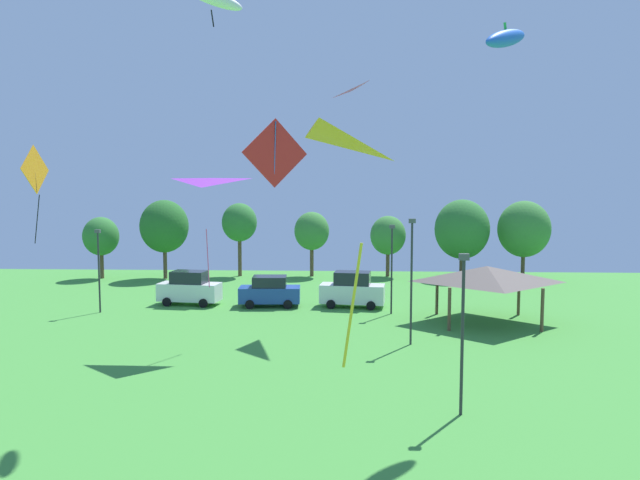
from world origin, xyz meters
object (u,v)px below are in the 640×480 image
at_px(light_post_3, 463,325).
at_px(treeline_tree_0, 101,236).
at_px(treeline_tree_4, 388,236).
at_px(kite_flying_7, 202,212).
at_px(treeline_tree_1, 164,226).
at_px(kite_flying_10, 392,212).
at_px(light_post_1, 99,265).
at_px(kite_flying_6, 275,153).
at_px(parked_car_leftmost, 189,288).
at_px(light_post_0, 392,264).
at_px(kite_flying_5, 506,38).
at_px(kite_flying_1, 35,172).
at_px(treeline_tree_2, 239,223).
at_px(light_post_2, 411,275).
at_px(treeline_tree_3, 312,231).
at_px(treeline_tree_6, 524,229).
at_px(parked_car_third_from_left, 352,290).
at_px(kite_flying_9, 331,116).
at_px(parked_car_second_from_left, 270,291).
at_px(park_pavilion, 487,274).
at_px(treeline_tree_5, 462,229).

xyz_separation_m(light_post_3, treeline_tree_0, (-27.42, 31.99, 0.58)).
bearing_deg(treeline_tree_4, light_post_3, -89.76).
distance_m(kite_flying_7, treeline_tree_1, 26.56).
xyz_separation_m(kite_flying_10, light_post_1, (-17.54, 28.18, -4.73)).
relative_size(kite_flying_6, parked_car_leftmost, 0.42).
distance_m(kite_flying_6, light_post_0, 23.28).
xyz_separation_m(kite_flying_5, treeline_tree_0, (-29.35, 29.59, -10.27)).
bearing_deg(kite_flying_1, kite_flying_6, -43.63).
relative_size(light_post_3, treeline_tree_4, 1.02).
bearing_deg(kite_flying_5, kite_flying_7, 158.86).
bearing_deg(treeline_tree_2, kite_flying_1, -105.24).
xyz_separation_m(light_post_2, treeline_tree_1, (-20.62, 22.46, 1.13)).
xyz_separation_m(treeline_tree_3, treeline_tree_6, (20.10, -0.63, 0.31)).
bearing_deg(parked_car_third_from_left, light_post_1, -163.95).
relative_size(kite_flying_7, parked_car_leftmost, 0.96).
xyz_separation_m(kite_flying_9, treeline_tree_6, (17.79, 18.46, -8.26)).
relative_size(parked_car_leftmost, parked_car_second_from_left, 1.04).
distance_m(kite_flying_6, kite_flying_10, 7.40).
bearing_deg(park_pavilion, treeline_tree_1, 146.76).
relative_size(kite_flying_6, light_post_2, 0.29).
bearing_deg(light_post_2, parked_car_third_from_left, 107.13).
distance_m(treeline_tree_0, treeline_tree_6, 40.02).
distance_m(kite_flying_7, treeline_tree_0, 29.28).
height_order(parked_car_leftmost, treeline_tree_1, treeline_tree_1).
xyz_separation_m(kite_flying_10, parked_car_third_from_left, (-0.23, 30.74, -6.73)).
xyz_separation_m(kite_flying_1, parked_car_leftmost, (5.51, 10.25, -8.10)).
xyz_separation_m(kite_flying_1, park_pavilion, (25.81, 5.47, -6.23)).
height_order(kite_flying_5, parked_car_leftmost, kite_flying_5).
xyz_separation_m(light_post_0, light_post_3, (1.17, -17.42, -0.00)).
relative_size(kite_flying_7, treeline_tree_6, 0.60).
distance_m(kite_flying_6, treeline_tree_5, 40.77).
distance_m(parked_car_leftmost, parked_car_third_from_left, 11.90).
relative_size(parked_car_third_from_left, light_post_0, 0.79).
bearing_deg(parked_car_leftmost, treeline_tree_5, 38.84).
distance_m(light_post_0, treeline_tree_4, 17.04).
height_order(treeline_tree_4, treeline_tree_6, treeline_tree_6).
bearing_deg(treeline_tree_1, treeline_tree_3, 8.32).
bearing_deg(treeline_tree_0, light_post_2, -39.87).
height_order(parked_car_leftmost, light_post_0, light_post_0).
bearing_deg(treeline_tree_5, park_pavilion, -96.75).
height_order(treeline_tree_3, treeline_tree_5, treeline_tree_5).
distance_m(kite_flying_9, treeline_tree_4, 21.90).
relative_size(parked_car_third_from_left, light_post_1, 0.83).
bearing_deg(park_pavilion, kite_flying_9, -179.77).
height_order(kite_flying_7, kite_flying_9, kite_flying_9).
height_order(park_pavilion, treeline_tree_0, treeline_tree_0).
bearing_deg(treeline_tree_1, light_post_1, -88.92).
bearing_deg(kite_flying_10, parked_car_leftmost, 111.30).
distance_m(kite_flying_7, parked_car_second_from_left, 13.59).
xyz_separation_m(kite_flying_10, light_post_0, (2.38, 28.60, -4.56)).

